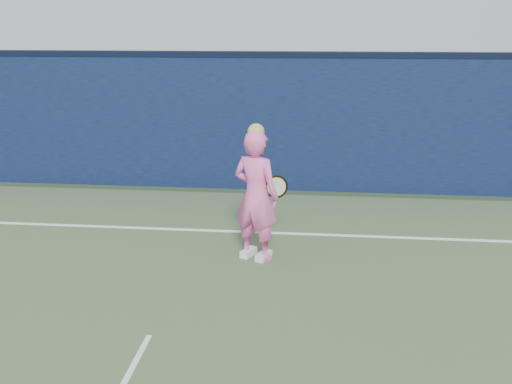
# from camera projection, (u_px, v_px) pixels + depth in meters

# --- Properties ---
(backstop_wall) EXTENTS (24.00, 0.40, 2.50)m
(backstop_wall) POSITION_uv_depth(u_px,v_px,m) (228.00, 124.00, 10.42)
(backstop_wall) COLOR #0C1135
(backstop_wall) RESTS_ON ground
(wall_cap) EXTENTS (24.00, 0.42, 0.10)m
(wall_cap) POSITION_uv_depth(u_px,v_px,m) (227.00, 54.00, 10.03)
(wall_cap) COLOR black
(wall_cap) RESTS_ON backstop_wall
(player) EXTENTS (0.77, 0.66, 1.86)m
(player) POSITION_uv_depth(u_px,v_px,m) (256.00, 195.00, 7.17)
(player) COLOR pink
(player) RESTS_ON ground
(racket) EXTENTS (0.62, 0.14, 0.33)m
(racket) POSITION_uv_depth(u_px,v_px,m) (274.00, 187.00, 7.59)
(racket) COLOR black
(racket) RESTS_ON ground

